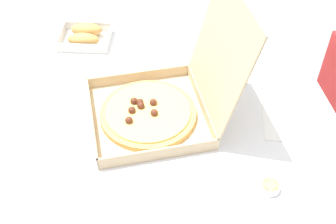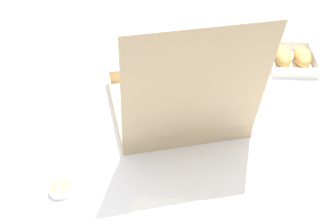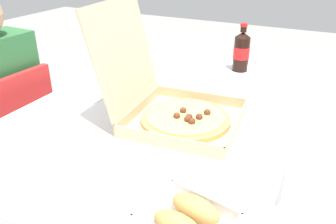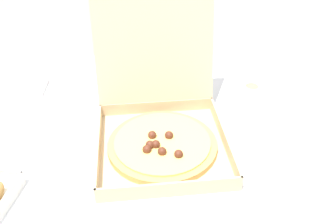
{
  "view_description": "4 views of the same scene",
  "coord_description": "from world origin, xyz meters",
  "px_view_note": "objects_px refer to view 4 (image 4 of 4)",
  "views": [
    {
      "loc": [
        0.91,
        -0.19,
        1.73
      ],
      "look_at": [
        -0.03,
        -0.06,
        0.79
      ],
      "focal_mm": 46.45,
      "sensor_mm": 36.0,
      "label": 1
    },
    {
      "loc": [
        0.11,
        0.96,
        1.55
      ],
      "look_at": [
        -0.03,
        -0.05,
        0.79
      ],
      "focal_mm": 48.69,
      "sensor_mm": 36.0,
      "label": 2
    },
    {
      "loc": [
        -1.02,
        -0.53,
        1.31
      ],
      "look_at": [
        -0.07,
        -0.06,
        0.78
      ],
      "focal_mm": 36.84,
      "sensor_mm": 36.0,
      "label": 3
    },
    {
      "loc": [
        -0.07,
        -0.91,
        1.43
      ],
      "look_at": [
        -0.04,
        -0.04,
        0.82
      ],
      "focal_mm": 39.49,
      "sensor_mm": 36.0,
      "label": 4
    }
  ],
  "objects_px": {
    "diner_person": "(142,40)",
    "pizza_box_open": "(161,125)",
    "dipping_sauce_cup": "(252,88)",
    "paper_menu": "(176,73)",
    "napkin_pile": "(30,87)",
    "chair": "(143,82)"
  },
  "relations": [
    {
      "from": "diner_person",
      "to": "paper_menu",
      "type": "height_order",
      "value": "diner_person"
    },
    {
      "from": "chair",
      "to": "diner_person",
      "type": "xyz_separation_m",
      "value": [
        0.0,
        0.06,
        0.21
      ]
    },
    {
      "from": "diner_person",
      "to": "pizza_box_open",
      "type": "bearing_deg",
      "value": -84.74
    },
    {
      "from": "paper_menu",
      "to": "chair",
      "type": "bearing_deg",
      "value": 123.49
    },
    {
      "from": "chair",
      "to": "paper_menu",
      "type": "bearing_deg",
      "value": -70.07
    },
    {
      "from": "chair",
      "to": "dipping_sauce_cup",
      "type": "xyz_separation_m",
      "value": [
        0.4,
        -0.53,
        0.28
      ]
    },
    {
      "from": "paper_menu",
      "to": "pizza_box_open",
      "type": "bearing_deg",
      "value": -85.61
    },
    {
      "from": "chair",
      "to": "paper_menu",
      "type": "xyz_separation_m",
      "value": [
        0.14,
        -0.4,
        0.27
      ]
    },
    {
      "from": "pizza_box_open",
      "to": "paper_menu",
      "type": "height_order",
      "value": "pizza_box_open"
    },
    {
      "from": "napkin_pile",
      "to": "dipping_sauce_cup",
      "type": "bearing_deg",
      "value": -2.92
    },
    {
      "from": "pizza_box_open",
      "to": "napkin_pile",
      "type": "distance_m",
      "value": 0.55
    },
    {
      "from": "paper_menu",
      "to": "napkin_pile",
      "type": "bearing_deg",
      "value": -155.98
    },
    {
      "from": "chair",
      "to": "dipping_sauce_cup",
      "type": "height_order",
      "value": "chair"
    },
    {
      "from": "dipping_sauce_cup",
      "to": "diner_person",
      "type": "bearing_deg",
      "value": 124.07
    },
    {
      "from": "pizza_box_open",
      "to": "paper_menu",
      "type": "relative_size",
      "value": 2.25
    },
    {
      "from": "pizza_box_open",
      "to": "paper_menu",
      "type": "bearing_deg",
      "value": 80.84
    },
    {
      "from": "diner_person",
      "to": "dipping_sauce_cup",
      "type": "height_order",
      "value": "diner_person"
    },
    {
      "from": "diner_person",
      "to": "dipping_sauce_cup",
      "type": "xyz_separation_m",
      "value": [
        0.4,
        -0.59,
        0.08
      ]
    },
    {
      "from": "diner_person",
      "to": "pizza_box_open",
      "type": "height_order",
      "value": "diner_person"
    },
    {
      "from": "diner_person",
      "to": "pizza_box_open",
      "type": "relative_size",
      "value": 2.43
    },
    {
      "from": "chair",
      "to": "pizza_box_open",
      "type": "relative_size",
      "value": 1.75
    },
    {
      "from": "chair",
      "to": "dipping_sauce_cup",
      "type": "distance_m",
      "value": 0.73
    }
  ]
}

